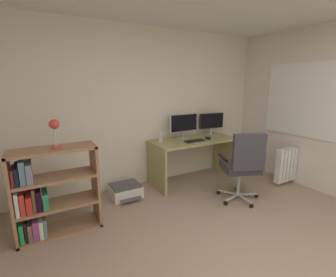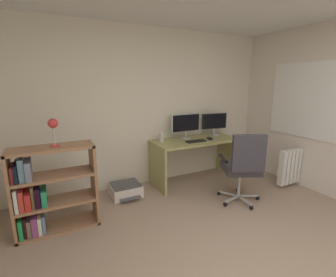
{
  "view_description": "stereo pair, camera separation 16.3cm",
  "coord_description": "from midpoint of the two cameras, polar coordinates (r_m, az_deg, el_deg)",
  "views": [
    {
      "loc": [
        -1.61,
        -0.93,
        1.72
      ],
      "look_at": [
        0.12,
        2.1,
        0.91
      ],
      "focal_mm": 25.98,
      "sensor_mm": 36.0,
      "label": 1
    },
    {
      "loc": [
        -1.46,
        -1.01,
        1.72
      ],
      "look_at": [
        0.12,
        2.1,
        0.91
      ],
      "focal_mm": 25.98,
      "sensor_mm": 36.0,
      "label": 2
    }
  ],
  "objects": [
    {
      "name": "printer",
      "position": [
        3.88,
        -11.15,
        -11.92
      ],
      "size": [
        0.45,
        0.47,
        0.2
      ],
      "color": "silver",
      "rests_on": "ground"
    },
    {
      "name": "desktop_speaker",
      "position": [
        4.0,
        -2.95,
        0.35
      ],
      "size": [
        0.07,
        0.07,
        0.17
      ],
      "primitive_type": "cylinder",
      "color": "silver",
      "rests_on": "desk"
    },
    {
      "name": "radiator",
      "position": [
        4.68,
        26.04,
        -5.31
      ],
      "size": [
        0.72,
        0.1,
        0.58
      ],
      "color": "white",
      "rests_on": "ground"
    },
    {
      "name": "desk",
      "position": [
        4.27,
        5.02,
        -2.79
      ],
      "size": [
        1.51,
        0.67,
        0.76
      ],
      "color": "tan",
      "rests_on": "ground"
    },
    {
      "name": "window_frame",
      "position": [
        4.56,
        28.04,
        7.97
      ],
      "size": [
        0.02,
        1.3,
        1.2
      ],
      "primitive_type": "cube",
      "color": "white"
    },
    {
      "name": "office_chair",
      "position": [
        3.61,
        15.87,
        -5.69
      ],
      "size": [
        0.65,
        0.7,
        1.06
      ],
      "color": "#B7BABC",
      "rests_on": "ground"
    },
    {
      "name": "bookshelf",
      "position": [
        3.16,
        -28.06,
        -11.76
      ],
      "size": [
        0.91,
        0.36,
        1.01
      ],
      "color": "#9E6E4D",
      "rests_on": "ground"
    },
    {
      "name": "keyboard",
      "position": [
        4.06,
        5.11,
        -0.57
      ],
      "size": [
        0.34,
        0.13,
        0.02
      ],
      "primitive_type": "cube",
      "rotation": [
        0.0,
        0.0,
        -0.01
      ],
      "color": "black",
      "rests_on": "desk"
    },
    {
      "name": "wall_back",
      "position": [
        4.1,
        -7.48,
        6.97
      ],
      "size": [
        4.63,
        0.1,
        2.59
      ],
      "primitive_type": "cube",
      "color": "silver",
      "rests_on": "ground"
    },
    {
      "name": "desk_lamp",
      "position": [
        2.95,
        -26.55,
        2.32
      ],
      "size": [
        0.11,
        0.11,
        0.32
      ],
      "color": "red",
      "rests_on": "bookshelf"
    },
    {
      "name": "computer_mouse",
      "position": [
        4.25,
        8.28,
        0.06
      ],
      "size": [
        0.08,
        0.11,
        0.03
      ],
      "primitive_type": "cube",
      "rotation": [
        0.0,
        0.0,
        -0.17
      ],
      "color": "black",
      "rests_on": "desk"
    },
    {
      "name": "monitor_main",
      "position": [
        4.24,
        2.62,
        3.51
      ],
      "size": [
        0.57,
        0.18,
        0.43
      ],
      "color": "#B2B5B7",
      "rests_on": "desk"
    },
    {
      "name": "window_pane",
      "position": [
        4.57,
        28.08,
        7.97
      ],
      "size": [
        0.01,
        1.22,
        1.12
      ],
      "primitive_type": "cube",
      "color": "white"
    },
    {
      "name": "monitor_secondary",
      "position": [
        4.6,
        9.16,
        3.89
      ],
      "size": [
        0.49,
        0.18,
        0.4
      ],
      "color": "#B2B5B7",
      "rests_on": "desk"
    }
  ]
}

